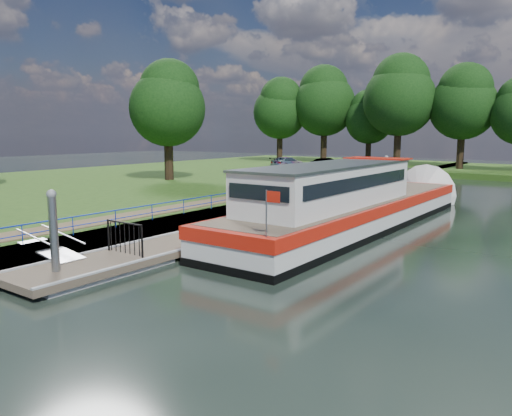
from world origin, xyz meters
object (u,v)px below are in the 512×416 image
Objects in this scene: barge at (358,205)px; car_b at (327,164)px; pontoon at (288,218)px; car_a at (352,166)px; car_c at (288,163)px.

barge is 25.86m from car_b.
pontoon is 1.42× the size of barge.
barge is 6.68× the size of car_a.
barge reaches higher than pontoon.
car_a is (-7.19, 23.15, 1.19)m from pontoon.
car_b is at bearing -172.58° from car_c.
car_b is at bearing 113.18° from pontoon.
car_b is 0.87× the size of car_c.
car_c is at bearing 129.22° from barge.
car_a is 0.75× the size of car_c.
car_a is at bearing -65.50° from car_b.
car_c reaches higher than pontoon.
car_c is at bearing -173.62° from car_a.
car_a is 0.87× the size of car_b.
car_a is at bearing 107.26° from pontoon.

